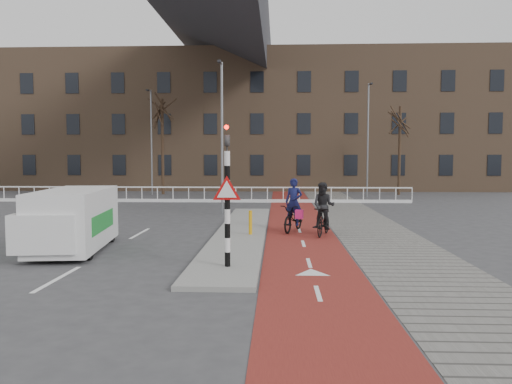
{
  "coord_description": "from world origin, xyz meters",
  "views": [
    {
      "loc": [
        0.65,
        -14.29,
        2.85
      ],
      "look_at": [
        -0.19,
        5.0,
        1.5
      ],
      "focal_mm": 35.0,
      "sensor_mm": 36.0,
      "label": 1
    }
  ],
  "objects": [
    {
      "name": "traffic_signal",
      "position": [
        -0.6,
        -2.02,
        1.99
      ],
      "size": [
        0.8,
        0.8,
        3.68
      ],
      "color": "black",
      "rests_on": "curb_island"
    },
    {
      "name": "ground",
      "position": [
        0.0,
        0.0,
        0.0
      ],
      "size": [
        120.0,
        120.0,
        0.0
      ],
      "primitive_type": "plane",
      "color": "#38383A",
      "rests_on": "ground"
    },
    {
      "name": "streetlight_left",
      "position": [
        -8.88,
        23.09,
        3.94
      ],
      "size": [
        0.12,
        0.12,
        7.88
      ],
      "primitive_type": "cylinder",
      "color": "slate",
      "rests_on": "ground"
    },
    {
      "name": "townhouse_row",
      "position": [
        -3.0,
        32.0,
        7.81
      ],
      "size": [
        46.0,
        10.0,
        15.9
      ],
      "color": "#7F6047",
      "rests_on": "ground"
    },
    {
      "name": "sidewalk",
      "position": [
        4.3,
        10.0,
        0.01
      ],
      "size": [
        3.0,
        60.0,
        0.01
      ],
      "primitive_type": "cube",
      "color": "slate",
      "rests_on": "ground"
    },
    {
      "name": "tree_right",
      "position": [
        9.85,
        23.93,
        3.33
      ],
      "size": [
        0.21,
        0.21,
        6.66
      ],
      "primitive_type": "cylinder",
      "color": "black",
      "rests_on": "ground"
    },
    {
      "name": "van",
      "position": [
        -5.53,
        0.53,
        0.98
      ],
      "size": [
        2.25,
        4.52,
        1.87
      ],
      "rotation": [
        0.0,
        0.0,
        0.12
      ],
      "color": "silver",
      "rests_on": "ground"
    },
    {
      "name": "cyclist_near",
      "position": [
        1.27,
        4.7,
        0.69
      ],
      "size": [
        1.32,
        2.08,
        2.04
      ],
      "rotation": [
        0.0,
        0.0,
        -0.35
      ],
      "color": "black",
      "rests_on": "bike_lane"
    },
    {
      "name": "curb_island",
      "position": [
        -0.7,
        4.0,
        0.06
      ],
      "size": [
        1.8,
        16.0,
        0.12
      ],
      "primitive_type": "cube",
      "color": "gray",
      "rests_on": "ground"
    },
    {
      "name": "railing",
      "position": [
        -5.0,
        17.0,
        0.31
      ],
      "size": [
        28.0,
        0.1,
        0.99
      ],
      "color": "silver",
      "rests_on": "ground"
    },
    {
      "name": "tree_mid",
      "position": [
        -8.2,
        23.75,
        3.65
      ],
      "size": [
        0.23,
        0.23,
        7.29
      ],
      "primitive_type": "cylinder",
      "color": "black",
      "rests_on": "ground"
    },
    {
      "name": "bike_lane",
      "position": [
        1.5,
        10.0,
        0.01
      ],
      "size": [
        2.5,
        60.0,
        0.01
      ],
      "primitive_type": "cube",
      "color": "maroon",
      "rests_on": "ground"
    },
    {
      "name": "streetlight_near",
      "position": [
        -2.1,
        10.31,
        3.74
      ],
      "size": [
        0.12,
        0.12,
        7.48
      ],
      "primitive_type": "cylinder",
      "color": "slate",
      "rests_on": "ground"
    },
    {
      "name": "cyclist_far",
      "position": [
        2.31,
        3.72,
        0.81
      ],
      "size": [
        1.03,
        1.86,
        1.93
      ],
      "rotation": [
        0.0,
        0.0,
        -0.31
      ],
      "color": "black",
      "rests_on": "bike_lane"
    },
    {
      "name": "bollard",
      "position": [
        -0.31,
        3.19,
        0.54
      ],
      "size": [
        0.12,
        0.12,
        0.85
      ],
      "primitive_type": "cylinder",
      "color": "orange",
      "rests_on": "curb_island"
    },
    {
      "name": "streetlight_right",
      "position": [
        7.04,
        21.64,
        4.02
      ],
      "size": [
        0.12,
        0.12,
        8.04
      ],
      "primitive_type": "cylinder",
      "color": "slate",
      "rests_on": "ground"
    }
  ]
}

